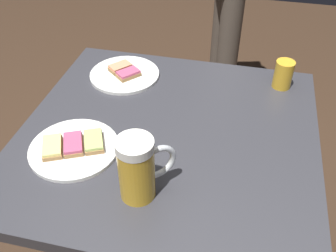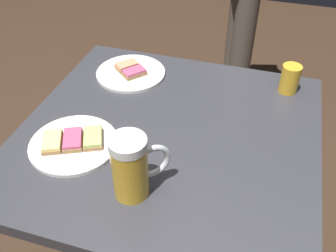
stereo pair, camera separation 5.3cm
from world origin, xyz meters
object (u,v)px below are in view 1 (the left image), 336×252
plate_near (74,147)px  plate_far (125,74)px  beer_mug (139,168)px  beer_glass_small (283,74)px

plate_near → plate_far: 0.37m
plate_near → beer_mug: (-0.10, -0.20, 0.07)m
plate_near → beer_mug: size_ratio=1.44×
plate_far → beer_mug: beer_mug is taller
plate_near → plate_far: bearing=-2.6°
beer_mug → beer_glass_small: size_ratio=1.81×
plate_near → beer_glass_small: beer_glass_small is taller
plate_near → beer_glass_small: size_ratio=2.61×
beer_glass_small → plate_near: bearing=129.1°
beer_mug → beer_glass_small: beer_mug is taller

